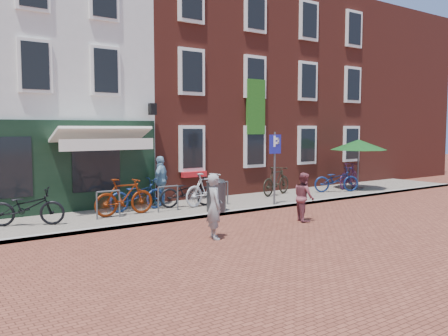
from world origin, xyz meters
TOP-DOWN VIEW (x-y plane):
  - ground at (0.00, 0.00)m, footprint 80.00×80.00m
  - sidewalk at (1.00, 1.50)m, footprint 24.00×3.00m
  - building_stucco at (-5.00, 7.00)m, footprint 8.00×8.00m
  - building_brick_mid at (2.00, 7.00)m, footprint 6.00×8.00m
  - building_brick_right at (8.00, 7.00)m, footprint 6.00×8.00m
  - filler_right at (14.50, 7.00)m, footprint 7.00×8.00m
  - litter_bin at (-0.26, 0.30)m, footprint 0.62×0.62m
  - parking_sign at (2.17, 0.24)m, footprint 0.50×0.08m
  - parasol at (7.96, 1.30)m, footprint 2.42×2.42m
  - woman at (-2.21, -2.43)m, footprint 0.56×0.68m
  - boy at (1.23, -2.11)m, footprint 0.78×0.86m
  - cafe_person at (-1.00, 2.60)m, footprint 1.03×0.94m
  - bicycle_0 at (-5.70, 1.48)m, footprint 2.06×1.44m
  - bicycle_1 at (-2.93, 1.35)m, footprint 1.89×0.54m
  - bicycle_2 at (-2.23, 1.90)m, footprint 1.97×0.75m
  - bicycle_3 at (0.14, 1.44)m, footprint 1.96×0.85m
  - bicycle_4 at (-0.53, 1.60)m, footprint 2.05×1.05m
  - bicycle_5 at (3.78, 1.94)m, footprint 1.97×1.04m
  - bicycle_6 at (6.47, 1.21)m, footprint 2.06×1.41m
  - bicycle_7 at (7.86, 1.71)m, footprint 1.97×1.07m

SIDE VIEW (x-z plane):
  - ground at x=0.00m, z-range 0.00..0.00m
  - sidewalk at x=1.00m, z-range 0.00..0.10m
  - bicycle_0 at x=-5.70m, z-range 0.10..1.12m
  - bicycle_2 at x=-2.23m, z-range 0.10..1.12m
  - bicycle_4 at x=-0.53m, z-range 0.10..1.12m
  - bicycle_6 at x=6.47m, z-range 0.10..1.12m
  - bicycle_1 at x=-2.93m, z-range 0.10..1.24m
  - bicycle_3 at x=0.14m, z-range 0.10..1.24m
  - bicycle_5 at x=3.78m, z-range 0.10..1.24m
  - bicycle_7 at x=7.86m, z-range 0.10..1.24m
  - litter_bin at x=-0.26m, z-range 0.12..1.25m
  - boy at x=1.23m, z-range 0.00..1.45m
  - woman at x=-2.21m, z-range 0.00..1.62m
  - cafe_person at x=-1.00m, z-range 0.10..1.79m
  - parking_sign at x=2.17m, z-range 0.53..3.05m
  - parasol at x=7.96m, z-range 0.99..3.25m
  - building_stucco at x=-5.00m, z-range 0.00..9.00m
  - filler_right at x=14.50m, z-range 0.00..9.00m
  - building_brick_mid at x=2.00m, z-range 0.00..10.00m
  - building_brick_right at x=8.00m, z-range 0.00..10.00m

